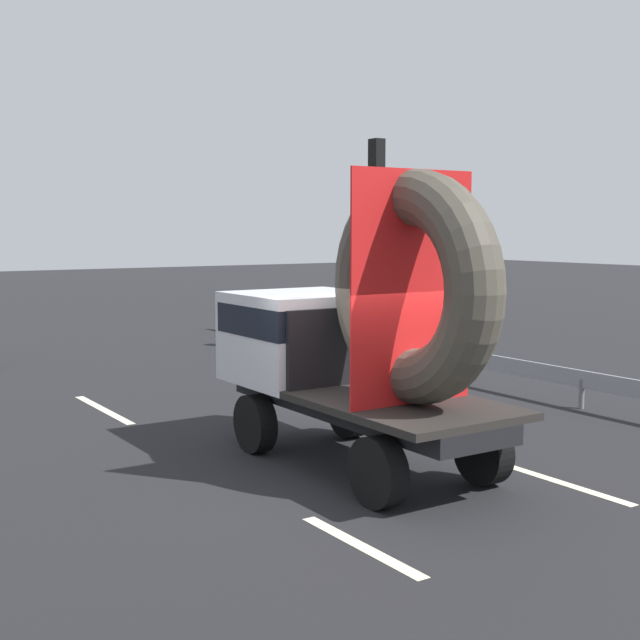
# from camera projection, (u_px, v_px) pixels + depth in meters

# --- Properties ---
(ground_plane) EXTENTS (120.00, 120.00, 0.00)m
(ground_plane) POSITION_uv_depth(u_px,v_px,m) (355.00, 477.00, 11.28)
(ground_plane) COLOR black
(flatbed_truck) EXTENTS (2.02, 5.01, 4.03)m
(flatbed_truck) POSITION_uv_depth(u_px,v_px,m) (354.00, 332.00, 11.73)
(flatbed_truck) COLOR black
(flatbed_truck) RESTS_ON ground_plane
(traffic_light) EXTENTS (0.42, 0.36, 5.61)m
(traffic_light) POSITION_uv_depth(u_px,v_px,m) (376.00, 214.00, 22.15)
(traffic_light) COLOR gray
(traffic_light) RESTS_ON ground_plane
(guardrail) EXTENTS (0.10, 16.77, 0.71)m
(guardrail) POSITION_uv_depth(u_px,v_px,m) (376.00, 342.00, 20.77)
(guardrail) COLOR gray
(guardrail) RESTS_ON ground_plane
(lane_dash_left_near) EXTENTS (0.16, 2.04, 0.01)m
(lane_dash_left_near) POSITION_uv_depth(u_px,v_px,m) (361.00, 546.00, 8.84)
(lane_dash_left_near) COLOR beige
(lane_dash_left_near) RESTS_ON ground_plane
(lane_dash_left_far) EXTENTS (0.16, 2.84, 0.01)m
(lane_dash_left_far) POSITION_uv_depth(u_px,v_px,m) (103.00, 409.00, 15.51)
(lane_dash_left_far) COLOR beige
(lane_dash_left_far) RESTS_ON ground_plane
(lane_dash_right_near) EXTENTS (0.16, 2.56, 0.01)m
(lane_dash_right_near) POSITION_uv_depth(u_px,v_px,m) (552.00, 479.00, 11.17)
(lane_dash_right_near) COLOR beige
(lane_dash_right_near) RESTS_ON ground_plane
(lane_dash_right_far) EXTENTS (0.16, 2.28, 0.01)m
(lane_dash_right_far) POSITION_uv_depth(u_px,v_px,m) (252.00, 384.00, 18.00)
(lane_dash_right_far) COLOR beige
(lane_dash_right_far) RESTS_ON ground_plane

